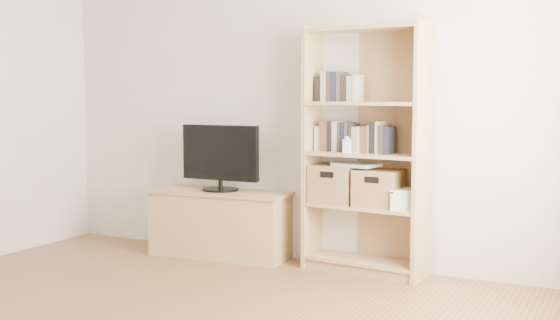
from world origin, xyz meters
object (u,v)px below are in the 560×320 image
Objects in this scene: bookshelf at (366,150)px; television at (220,157)px; baby_monitor at (347,146)px; basket_right at (379,188)px; laptop at (356,165)px; tv_stand at (221,225)px; basket_left at (336,184)px.

television is (-1.24, -0.05, -0.10)m from bookshelf.
television reaches higher than baby_monitor.
basket_right is 1.03× the size of laptop.
tv_stand is 1.07m from basket_left.
basket_left is at bearing 141.76° from baby_monitor.
basket_left is (-0.25, 0.02, -0.27)m from bookshelf.
television is 1.01m from basket_left.
television is 1.17m from laptop.
bookshelf reaches higher than basket_right.
basket_right is at bearing 11.73° from laptop.
basket_right is at bearing 20.26° from baby_monitor.
basket_right is (0.11, -0.02, -0.28)m from bookshelf.
tv_stand is at bearing 0.00° from television.
bookshelf is 5.77× the size of laptop.
bookshelf is 2.65× the size of television.
television is at bearing -172.45° from bookshelf.
laptop is at bearing 2.03° from television.
baby_monitor is at bearing -34.69° from basket_left.
basket_left is at bearing -178.81° from bookshelf.
tv_stand is 3.57× the size of laptop.
basket_left is at bearing 177.38° from basket_right.
television is at bearing 0.00° from tv_stand.
bookshelf is 0.15m from baby_monitor.
television reaches higher than basket_left.
television is 2.18× the size of laptop.
baby_monitor is (-0.11, -0.09, 0.03)m from bookshelf.
laptop is at bearing 64.21° from baby_monitor.
basket_right is at bearing -2.60° from bookshelf.
tv_stand is 11.03× the size of baby_monitor.
tv_stand is at bearing -175.92° from basket_right.
television is at bearing -175.92° from basket_right.
baby_monitor is (1.13, -0.04, 0.69)m from tv_stand.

